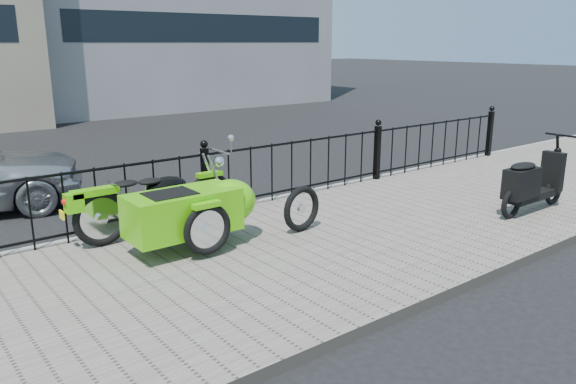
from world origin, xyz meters
TOP-DOWN VIEW (x-y plane):
  - ground at (0.00, 0.00)m, footprint 120.00×120.00m
  - sidewalk at (0.00, -0.50)m, footprint 30.00×3.80m
  - curb at (0.00, 1.44)m, footprint 30.00×0.10m
  - iron_fence at (0.00, 1.30)m, footprint 14.11×0.11m
  - motorcycle_sidecar at (-0.76, 0.34)m, footprint 2.28×1.48m
  - scooter at (3.73, -1.48)m, footprint 1.60×0.47m
  - spare_tire at (0.61, -0.10)m, footprint 0.61×0.14m

SIDE VIEW (x-z plane):
  - ground at x=0.00m, z-range 0.00..0.00m
  - sidewalk at x=0.00m, z-range 0.00..0.12m
  - curb at x=0.00m, z-range 0.00..0.12m
  - spare_tire at x=0.61m, z-range 0.12..0.73m
  - scooter at x=3.73m, z-range 0.00..1.08m
  - iron_fence at x=0.00m, z-range 0.05..1.12m
  - motorcycle_sidecar at x=-0.76m, z-range 0.10..1.09m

